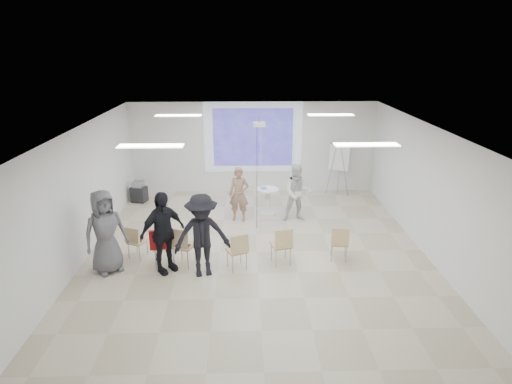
{
  "coord_description": "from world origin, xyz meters",
  "views": [
    {
      "loc": [
        -0.26,
        -9.25,
        4.76
      ],
      "look_at": [
        0.0,
        0.8,
        1.25
      ],
      "focal_mm": 30.0,
      "sensor_mm": 36.0,
      "label": 1
    }
  ],
  "objects_px": {
    "laptop": "(184,244)",
    "player_right": "(298,190)",
    "chair_left_mid": "(162,243)",
    "av_cart": "(139,192)",
    "pedestal_table": "(268,200)",
    "player_left": "(239,191)",
    "chair_right_inner": "(282,243)",
    "chair_far_left": "(135,240)",
    "flipchart_easel": "(339,157)",
    "audience_mid": "(202,230)",
    "chair_right_far": "(340,241)",
    "audience_outer": "(105,227)",
    "chair_left_inner": "(182,244)",
    "audience_left": "(162,227)",
    "chair_center": "(238,249)"
  },
  "relations": [
    {
      "from": "laptop",
      "to": "player_right",
      "type": "bearing_deg",
      "value": -117.48
    },
    {
      "from": "chair_left_mid",
      "to": "av_cart",
      "type": "bearing_deg",
      "value": 96.35
    },
    {
      "from": "pedestal_table",
      "to": "player_left",
      "type": "relative_size",
      "value": 0.46
    },
    {
      "from": "chair_right_inner",
      "to": "chair_far_left",
      "type": "bearing_deg",
      "value": 159.2
    },
    {
      "from": "flipchart_easel",
      "to": "audience_mid",
      "type": "bearing_deg",
      "value": -104.84
    },
    {
      "from": "audience_mid",
      "to": "chair_right_far",
      "type": "bearing_deg",
      "value": -2.67
    },
    {
      "from": "chair_left_mid",
      "to": "chair_right_far",
      "type": "height_order",
      "value": "chair_left_mid"
    },
    {
      "from": "laptop",
      "to": "audience_outer",
      "type": "relative_size",
      "value": 0.16
    },
    {
      "from": "chair_left_mid",
      "to": "chair_right_inner",
      "type": "relative_size",
      "value": 1.04
    },
    {
      "from": "laptop",
      "to": "audience_mid",
      "type": "bearing_deg",
      "value": 155.54
    },
    {
      "from": "laptop",
      "to": "chair_left_inner",
      "type": "bearing_deg",
      "value": 94.16
    },
    {
      "from": "audience_left",
      "to": "chair_center",
      "type": "bearing_deg",
      "value": -42.36
    },
    {
      "from": "player_left",
      "to": "chair_far_left",
      "type": "xyz_separation_m",
      "value": [
        -2.37,
        -2.23,
        -0.4
      ]
    },
    {
      "from": "chair_far_left",
      "to": "laptop",
      "type": "distance_m",
      "value": 1.2
    },
    {
      "from": "player_right",
      "to": "chair_left_inner",
      "type": "relative_size",
      "value": 1.94
    },
    {
      "from": "player_right",
      "to": "chair_right_inner",
      "type": "xyz_separation_m",
      "value": [
        -0.64,
        -2.59,
        -0.38
      ]
    },
    {
      "from": "player_left",
      "to": "audience_mid",
      "type": "xyz_separation_m",
      "value": [
        -0.74,
        -3.0,
        0.17
      ]
    },
    {
      "from": "av_cart",
      "to": "audience_left",
      "type": "bearing_deg",
      "value": -55.86
    },
    {
      "from": "audience_left",
      "to": "laptop",
      "type": "bearing_deg",
      "value": -5.91
    },
    {
      "from": "pedestal_table",
      "to": "chair_left_mid",
      "type": "xyz_separation_m",
      "value": [
        -2.49,
        -3.03,
        0.11
      ]
    },
    {
      "from": "chair_right_inner",
      "to": "audience_mid",
      "type": "bearing_deg",
      "value": 178.27
    },
    {
      "from": "chair_center",
      "to": "laptop",
      "type": "xyz_separation_m",
      "value": [
        -1.21,
        0.28,
        -0.01
      ]
    },
    {
      "from": "chair_far_left",
      "to": "chair_left_mid",
      "type": "height_order",
      "value": "chair_left_mid"
    },
    {
      "from": "chair_right_far",
      "to": "flipchart_easel",
      "type": "relative_size",
      "value": 0.48
    },
    {
      "from": "chair_right_far",
      "to": "flipchart_easel",
      "type": "bearing_deg",
      "value": 86.86
    },
    {
      "from": "chair_center",
      "to": "chair_right_inner",
      "type": "relative_size",
      "value": 0.96
    },
    {
      "from": "chair_right_inner",
      "to": "audience_left",
      "type": "relative_size",
      "value": 0.43
    },
    {
      "from": "player_right",
      "to": "flipchart_easel",
      "type": "distance_m",
      "value": 2.63
    },
    {
      "from": "pedestal_table",
      "to": "chair_left_inner",
      "type": "height_order",
      "value": "chair_left_inner"
    },
    {
      "from": "player_left",
      "to": "player_right",
      "type": "relative_size",
      "value": 0.96
    },
    {
      "from": "audience_mid",
      "to": "pedestal_table",
      "type": "bearing_deg",
      "value": 52.86
    },
    {
      "from": "audience_mid",
      "to": "av_cart",
      "type": "distance_m",
      "value": 5.24
    },
    {
      "from": "chair_center",
      "to": "chair_right_inner",
      "type": "distance_m",
      "value": 1.0
    },
    {
      "from": "chair_left_inner",
      "to": "audience_left",
      "type": "height_order",
      "value": "audience_left"
    },
    {
      "from": "player_right",
      "to": "chair_right_far",
      "type": "xyz_separation_m",
      "value": [
        0.68,
        -2.43,
        -0.41
      ]
    },
    {
      "from": "chair_far_left",
      "to": "chair_right_far",
      "type": "height_order",
      "value": "chair_right_far"
    },
    {
      "from": "chair_right_inner",
      "to": "flipchart_easel",
      "type": "distance_m",
      "value": 5.21
    },
    {
      "from": "chair_center",
      "to": "flipchart_easel",
      "type": "xyz_separation_m",
      "value": [
        3.2,
        4.85,
        0.79
      ]
    },
    {
      "from": "chair_center",
      "to": "laptop",
      "type": "distance_m",
      "value": 1.24
    },
    {
      "from": "chair_left_mid",
      "to": "flipchart_easel",
      "type": "height_order",
      "value": "flipchart_easel"
    },
    {
      "from": "chair_left_mid",
      "to": "audience_mid",
      "type": "bearing_deg",
      "value": -36.87
    },
    {
      "from": "chair_center",
      "to": "audience_mid",
      "type": "bearing_deg",
      "value": 170.93
    },
    {
      "from": "player_left",
      "to": "audience_left",
      "type": "xyz_separation_m",
      "value": [
        -1.6,
        -2.82,
        0.18
      ]
    },
    {
      "from": "chair_left_inner",
      "to": "flipchart_easel",
      "type": "relative_size",
      "value": 0.53
    },
    {
      "from": "pedestal_table",
      "to": "chair_left_inner",
      "type": "relative_size",
      "value": 0.87
    },
    {
      "from": "audience_left",
      "to": "av_cart",
      "type": "xyz_separation_m",
      "value": [
        -1.58,
        4.4,
        -0.74
      ]
    },
    {
      "from": "chair_left_mid",
      "to": "chair_left_inner",
      "type": "bearing_deg",
      "value": -16.23
    },
    {
      "from": "audience_left",
      "to": "audience_outer",
      "type": "bearing_deg",
      "value": 135.41
    },
    {
      "from": "player_left",
      "to": "flipchart_easel",
      "type": "height_order",
      "value": "flipchart_easel"
    },
    {
      "from": "chair_left_inner",
      "to": "chair_right_inner",
      "type": "height_order",
      "value": "chair_left_inner"
    }
  ]
}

